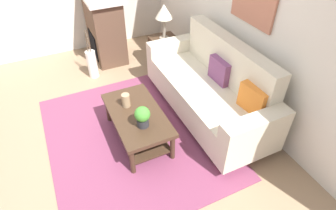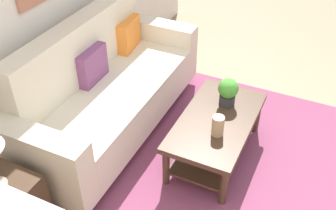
% 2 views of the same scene
% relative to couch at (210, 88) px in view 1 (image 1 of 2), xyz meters
% --- Properties ---
extents(ground_plane, '(9.50, 9.50, 0.00)m').
position_rel_couch_xyz_m(ground_plane, '(0.00, -1.63, -0.43)').
color(ground_plane, '#9E7F60').
extents(wall_back, '(5.50, 0.10, 2.70)m').
position_rel_couch_xyz_m(wall_back, '(0.00, 0.54, 0.92)').
color(wall_back, silver).
rests_on(wall_back, ground_plane).
extents(area_rug, '(2.55, 2.13, 0.01)m').
position_rel_couch_xyz_m(area_rug, '(0.00, -1.13, -0.42)').
color(area_rug, '#843D5B').
rests_on(area_rug, ground_plane).
extents(couch, '(2.19, 0.84, 1.08)m').
position_rel_couch_xyz_m(couch, '(0.00, 0.00, 0.00)').
color(couch, beige).
rests_on(couch, ground_plane).
extents(throw_pillow_plum, '(0.36, 0.13, 0.32)m').
position_rel_couch_xyz_m(throw_pillow_plum, '(-0.00, 0.13, 0.25)').
color(throw_pillow_plum, '#7A4270').
rests_on(throw_pillow_plum, couch).
extents(throw_pillow_orange, '(0.37, 0.16, 0.32)m').
position_rel_couch_xyz_m(throw_pillow_orange, '(0.68, 0.13, 0.25)').
color(throw_pillow_orange, orange).
rests_on(throw_pillow_orange, couch).
extents(coffee_table, '(1.10, 0.60, 0.43)m').
position_rel_couch_xyz_m(coffee_table, '(0.06, -1.08, -0.12)').
color(coffee_table, '#422D1E').
rests_on(coffee_table, ground_plane).
extents(tabletop_vase, '(0.10, 0.10, 0.18)m').
position_rel_couch_xyz_m(tabletop_vase, '(-0.13, -1.15, 0.09)').
color(tabletop_vase, tan).
rests_on(tabletop_vase, coffee_table).
extents(potted_plant_tabletop, '(0.18, 0.18, 0.26)m').
position_rel_couch_xyz_m(potted_plant_tabletop, '(0.29, -1.09, 0.14)').
color(potted_plant_tabletop, '#2D2D33').
rests_on(potted_plant_tabletop, coffee_table).
extents(side_table, '(0.44, 0.44, 0.56)m').
position_rel_couch_xyz_m(side_table, '(-1.39, -0.04, -0.15)').
color(side_table, '#422D1E').
rests_on(side_table, ground_plane).
extents(table_lamp, '(0.28, 0.28, 0.57)m').
position_rel_couch_xyz_m(table_lamp, '(-1.39, -0.04, 0.56)').
color(table_lamp, gray).
rests_on(table_lamp, side_table).
extents(fireplace, '(1.02, 0.58, 1.16)m').
position_rel_couch_xyz_m(fireplace, '(-2.20, -0.84, 0.16)').
color(fireplace, brown).
rests_on(fireplace, ground_plane).
extents(floor_vase, '(0.16, 0.16, 0.47)m').
position_rel_couch_xyz_m(floor_vase, '(-1.64, -1.25, -0.19)').
color(floor_vase, white).
rests_on(floor_vase, ground_plane).
extents(floor_vase_branch_a, '(0.04, 0.04, 0.36)m').
position_rel_couch_xyz_m(floor_vase_branch_a, '(-1.62, -1.25, 0.22)').
color(floor_vase_branch_a, brown).
rests_on(floor_vase_branch_a, floor_vase).
extents(floor_vase_branch_b, '(0.02, 0.02, 0.36)m').
position_rel_couch_xyz_m(floor_vase_branch_b, '(-1.65, -1.24, 0.22)').
color(floor_vase_branch_b, brown).
rests_on(floor_vase_branch_b, floor_vase).
extents(floor_vase_branch_c, '(0.03, 0.03, 0.36)m').
position_rel_couch_xyz_m(floor_vase_branch_c, '(-1.65, -1.27, 0.22)').
color(floor_vase_branch_c, brown).
rests_on(floor_vase_branch_c, floor_vase).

